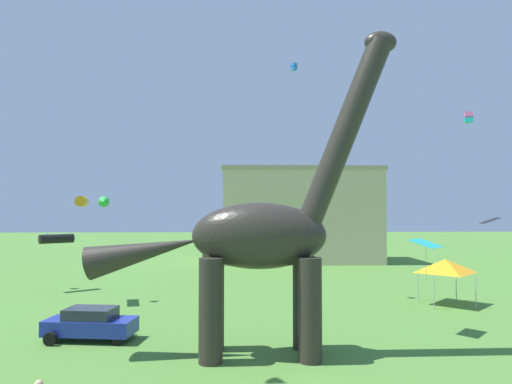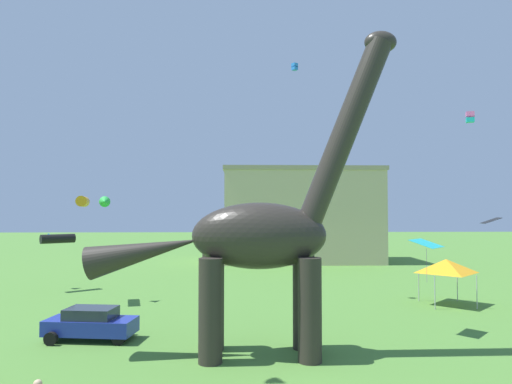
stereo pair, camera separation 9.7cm
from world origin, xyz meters
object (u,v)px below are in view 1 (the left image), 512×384
(kite_drifting, at_px, (426,244))
(kite_apex, at_px, (469,117))
(parked_sedan_left, at_px, (91,323))
(festival_canopy_tent, at_px, (445,266))
(kite_far_left, at_px, (490,220))
(kite_near_low, at_px, (294,67))
(dinosaur_sculpture, at_px, (258,236))
(kite_trailing, at_px, (87,202))
(kite_far_right, at_px, (55,239))

(kite_drifting, height_order, kite_apex, kite_apex)
(parked_sedan_left, bearing_deg, festival_canopy_tent, 27.86)
(kite_apex, xyz_separation_m, kite_far_left, (-4.57, -11.37, -8.11))
(festival_canopy_tent, xyz_separation_m, kite_apex, (4.94, 6.35, 11.23))
(kite_near_low, bearing_deg, parked_sedan_left, -137.89)
(dinosaur_sculpture, relative_size, kite_drifting, 6.56)
(festival_canopy_tent, height_order, kite_apex, kite_apex)
(kite_apex, height_order, kite_far_left, kite_apex)
(kite_trailing, bearing_deg, dinosaur_sculpture, -46.79)
(kite_trailing, bearing_deg, kite_near_low, 3.38)
(kite_trailing, relative_size, kite_far_left, 1.80)
(parked_sedan_left, distance_m, kite_apex, 32.14)
(kite_drifting, bearing_deg, dinosaur_sculpture, -159.71)
(parked_sedan_left, relative_size, kite_far_right, 1.66)
(parked_sedan_left, distance_m, festival_canopy_tent, 22.31)
(dinosaur_sculpture, bearing_deg, festival_canopy_tent, 73.01)
(kite_apex, bearing_deg, kite_far_right, 179.72)
(kite_trailing, height_order, kite_far_right, kite_trailing)
(dinosaur_sculpture, height_order, kite_drifting, dinosaur_sculpture)
(kite_near_low, height_order, kite_far_right, kite_near_low)
(kite_trailing, bearing_deg, kite_apex, 9.80)
(kite_trailing, distance_m, kite_near_low, 17.20)
(dinosaur_sculpture, height_order, festival_canopy_tent, dinosaur_sculpture)
(kite_drifting, bearing_deg, kite_far_right, 149.92)
(kite_apex, relative_size, kite_far_left, 0.58)
(festival_canopy_tent, distance_m, kite_far_right, 28.80)
(kite_drifting, bearing_deg, kite_apex, 56.12)
(dinosaur_sculpture, height_order, kite_far_right, dinosaur_sculpture)
(kite_trailing, relative_size, kite_far_right, 1.00)
(kite_drifting, bearing_deg, parked_sedan_left, -178.20)
(festival_canopy_tent, bearing_deg, kite_near_low, 167.39)
(kite_drifting, bearing_deg, kite_trailing, 156.47)
(kite_far_right, bearing_deg, kite_near_low, -13.35)
(kite_drifting, xyz_separation_m, kite_far_right, (-23.80, 13.79, -0.52))
(kite_trailing, relative_size, kite_apex, 3.10)
(parked_sedan_left, relative_size, kite_near_low, 8.96)
(kite_near_low, bearing_deg, kite_far_left, -35.34)
(dinosaur_sculpture, height_order, kite_near_low, kite_near_low)
(kite_far_left, bearing_deg, dinosaur_sculpture, -157.60)
(kite_far_right, distance_m, kite_far_left, 30.68)
(parked_sedan_left, height_order, festival_canopy_tent, festival_canopy_tent)
(dinosaur_sculpture, xyz_separation_m, kite_apex, (17.83, 16.83, 8.64))
(kite_far_right, bearing_deg, kite_far_left, -22.11)
(kite_trailing, relative_size, kite_near_low, 5.39)
(kite_drifting, bearing_deg, kite_near_low, 120.55)
(parked_sedan_left, height_order, kite_far_left, kite_far_left)
(kite_far_left, bearing_deg, kite_drifting, -153.76)
(kite_drifting, bearing_deg, kite_far_left, 26.24)
(dinosaur_sculpture, distance_m, kite_far_right, 22.77)
(parked_sedan_left, xyz_separation_m, festival_canopy_tent, (20.83, 7.79, 1.74))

